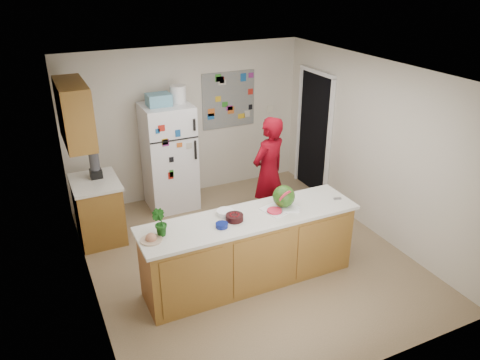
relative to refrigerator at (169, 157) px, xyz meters
name	(u,v)px	position (x,y,z in m)	size (l,w,h in m)	color
floor	(246,257)	(0.45, -1.88, -0.86)	(4.00, 4.50, 0.02)	brown
wall_back	(187,123)	(0.45, 0.38, 0.40)	(4.00, 0.02, 2.50)	beige
wall_left	(81,204)	(-1.56, -1.88, 0.40)	(0.02, 4.50, 2.50)	beige
wall_right	(374,148)	(2.46, -1.88, 0.40)	(0.02, 4.50, 2.50)	beige
ceiling	(248,72)	(0.45, -1.88, 1.66)	(4.00, 4.50, 0.02)	white
doorway	(314,133)	(2.44, -0.43, 0.17)	(0.03, 0.85, 2.04)	black
peninsula_base	(250,251)	(0.25, -2.38, -0.41)	(2.60, 0.62, 0.88)	brown
peninsula_top	(250,218)	(0.25, -2.38, 0.05)	(2.68, 0.70, 0.04)	silver
side_counter_base	(99,211)	(-1.24, -0.53, -0.42)	(0.60, 0.80, 0.86)	brown
side_counter_top	(94,182)	(-1.24, -0.53, 0.03)	(0.64, 0.84, 0.04)	silver
upper_cabinets	(74,113)	(-1.37, -0.58, 1.05)	(0.35, 1.00, 0.80)	brown
refrigerator	(169,157)	(0.00, 0.00, 0.00)	(0.75, 0.70, 1.70)	silver
fridge_top_bin	(159,100)	(-0.10, 0.00, 0.94)	(0.35, 0.28, 0.18)	#5999B2
photo_collage	(229,100)	(1.20, 0.36, 0.70)	(0.95, 0.01, 0.95)	slate
person	(268,173)	(1.13, -1.22, 0.00)	(0.62, 0.41, 1.70)	#66030D
blender_appliance	(95,165)	(-1.19, -0.42, 0.24)	(0.14, 0.14, 0.38)	black
cutting_board	(280,208)	(0.66, -2.37, 0.08)	(0.42, 0.31, 0.01)	silver
watermelon	(284,196)	(0.72, -2.35, 0.22)	(0.27, 0.27, 0.27)	#1B6210
watermelon_slice	(274,211)	(0.56, -2.42, 0.09)	(0.18, 0.18, 0.02)	red
cherry_bowl	(235,217)	(0.05, -2.38, 0.11)	(0.21, 0.21, 0.07)	black
white_bowl	(225,213)	(0.00, -2.22, 0.10)	(0.21, 0.21, 0.06)	silver
cobalt_bowl	(222,225)	(-0.15, -2.47, 0.10)	(0.14, 0.14, 0.05)	navy
plate	(151,240)	(-0.95, -2.40, 0.08)	(0.24, 0.24, 0.02)	beige
paper_towel	(291,209)	(0.77, -2.44, 0.08)	(0.19, 0.17, 0.02)	white
keys	(337,199)	(1.45, -2.45, 0.08)	(0.10, 0.04, 0.01)	gray
potted_plant	(160,223)	(-0.83, -2.33, 0.22)	(0.17, 0.13, 0.30)	#0B410C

